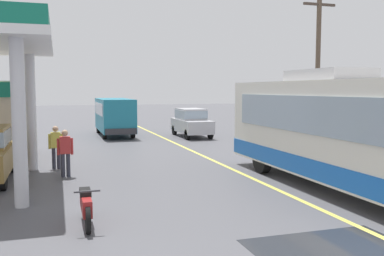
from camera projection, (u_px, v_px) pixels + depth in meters
The scene contains 9 objects.
ground at pixel (166, 139), 26.29m from camera, with size 120.00×120.00×0.00m, color #4C4C51.
lane_divider_stripe at pixel (191, 150), 21.54m from camera, with size 0.16×50.00×0.01m, color #D8CC4C.
coach_bus_main at pixel (347, 135), 12.69m from camera, with size 2.60×11.04×3.69m.
minibus_opposing_lane at pixel (114, 113), 28.38m from camera, with size 2.04×6.13×2.44m.
motorcycle_parked_forecourt at pixel (86, 206), 9.64m from camera, with size 0.55×1.80×0.92m.
pedestrian_near_pump at pixel (56, 145), 16.44m from camera, with size 0.55×0.22×1.66m.
pedestrian_by_shop at pixel (65, 150), 14.93m from camera, with size 0.55×0.22×1.66m.
car_trailing_behind_bus at pixel (191, 121), 27.68m from camera, with size 1.70×4.20×1.82m.
utility_pole_roadside at pixel (318, 68), 21.73m from camera, with size 1.80×0.24×7.92m.
Camera 1 is at (-6.35, -5.39, 3.06)m, focal length 39.99 mm.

